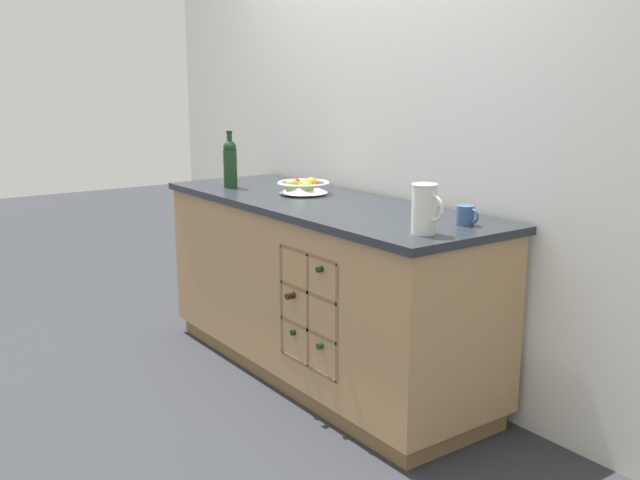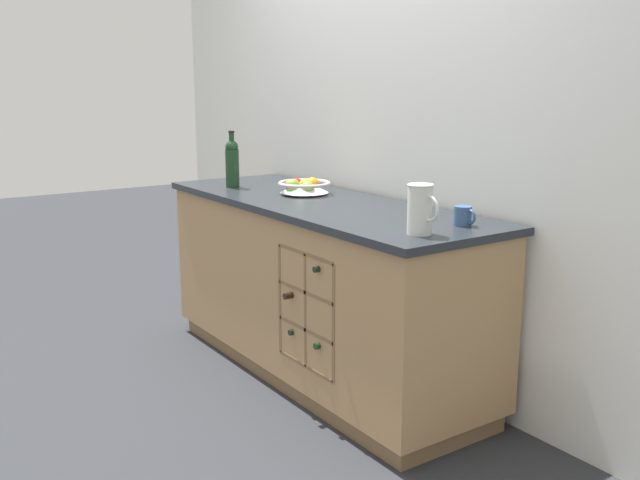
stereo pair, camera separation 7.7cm
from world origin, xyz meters
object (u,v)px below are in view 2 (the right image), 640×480
object	(u,v)px
ceramic_mug	(463,216)
white_pitcher	(420,208)
fruit_bowl	(304,186)
standing_wine_bottle	(232,162)

from	to	relation	value
ceramic_mug	white_pitcher	bearing A→B (deg)	-84.18
fruit_bowl	ceramic_mug	world-z (taller)	fruit_bowl
standing_wine_bottle	white_pitcher	bearing A→B (deg)	0.20
fruit_bowl	white_pitcher	distance (m)	1.11
fruit_bowl	ceramic_mug	distance (m)	1.07
fruit_bowl	standing_wine_bottle	bearing A→B (deg)	-156.92
fruit_bowl	white_pitcher	bearing A→B (deg)	-9.45
white_pitcher	ceramic_mug	world-z (taller)	white_pitcher
ceramic_mug	standing_wine_bottle	world-z (taller)	standing_wine_bottle
fruit_bowl	white_pitcher	size ratio (longest dim) A/B	1.40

